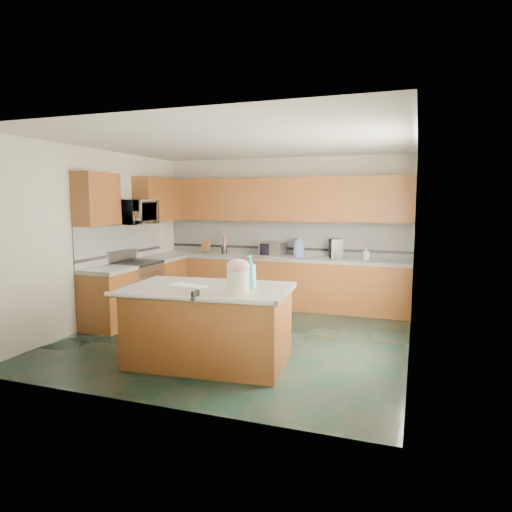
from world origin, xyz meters
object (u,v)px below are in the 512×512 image
at_px(knife_block, 206,247).
at_px(coffee_maker, 336,249).
at_px(island_top, 208,289).
at_px(soap_bottle_island, 250,272).
at_px(toaster_oven, 272,249).
at_px(island_base, 209,327).
at_px(treat_jar, 238,281).

bearing_deg(knife_block, coffee_maker, 1.43).
height_order(island_top, soap_bottle_island, soap_bottle_island).
distance_m(soap_bottle_island, toaster_oven, 3.13).
height_order(island_base, soap_bottle_island, soap_bottle_island).
bearing_deg(treat_jar, soap_bottle_island, 84.58).
height_order(island_base, toaster_oven, toaster_oven).
relative_size(island_base, toaster_oven, 4.13).
relative_size(knife_block, coffee_maker, 0.69).
height_order(island_top, knife_block, knife_block).
bearing_deg(treat_jar, coffee_maker, 83.05).
bearing_deg(island_top, soap_bottle_island, 3.62).
distance_m(island_base, treat_jar, 0.80).
bearing_deg(toaster_oven, soap_bottle_island, -69.15).
bearing_deg(knife_block, island_base, -63.02).
distance_m(treat_jar, coffee_maker, 3.41).
bearing_deg(knife_block, treat_jar, -58.35).
height_order(knife_block, coffee_maker, coffee_maker).
xyz_separation_m(soap_bottle_island, toaster_oven, (-0.69, 3.05, -0.06)).
bearing_deg(island_top, knife_block, 111.10).
bearing_deg(coffee_maker, island_base, -131.60).
bearing_deg(toaster_oven, island_base, -78.28).
relative_size(island_top, treat_jar, 7.52).
xyz_separation_m(island_base, knife_block, (-1.54, 3.13, 0.61)).
distance_m(island_top, knife_block, 3.49).
bearing_deg(toaster_oven, island_top, -78.28).
relative_size(island_top, knife_block, 8.21).
relative_size(island_base, island_top, 0.95).
xyz_separation_m(treat_jar, knife_block, (-2.00, 3.34, -0.01)).
height_order(treat_jar, coffee_maker, coffee_maker).
relative_size(island_base, coffee_maker, 5.33).
relative_size(knife_block, toaster_oven, 0.53).
xyz_separation_m(island_top, treat_jar, (0.46, -0.21, 0.16)).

